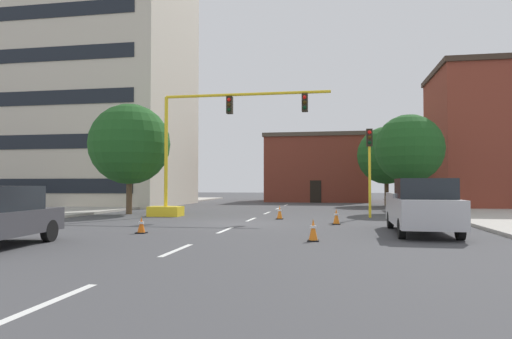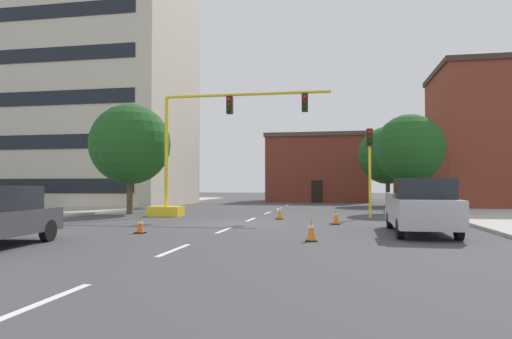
{
  "view_description": "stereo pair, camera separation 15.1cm",
  "coord_description": "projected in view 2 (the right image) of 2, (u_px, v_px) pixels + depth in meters",
  "views": [
    {
      "loc": [
        4.26,
        -20.3,
        1.78
      ],
      "look_at": [
        0.08,
        3.48,
        2.58
      ],
      "focal_mm": 31.86,
      "sensor_mm": 36.0,
      "label": 1
    },
    {
      "loc": [
        4.4,
        -20.27,
        1.78
      ],
      "look_at": [
        0.08,
        3.48,
        2.58
      ],
      "focal_mm": 31.86,
      "sensor_mm": 36.0,
      "label": 2
    }
  ],
  "objects": [
    {
      "name": "pickup_truck_silver",
      "position": [
        420.0,
        207.0,
        16.39
      ],
      "size": [
        2.1,
        5.43,
        1.99
      ],
      "color": "#BCBCC1",
      "rests_on": "ground_plane"
    },
    {
      "name": "lane_stripe_seg_0",
      "position": [
        45.0,
        301.0,
        6.89
      ],
      "size": [
        0.16,
        2.4,
        0.01
      ],
      "primitive_type": "cube",
      "color": "silver",
      "rests_on": "ground_plane"
    },
    {
      "name": "lane_stripe_seg_4",
      "position": [
        268.0,
        213.0,
        28.53
      ],
      "size": [
        0.16,
        2.4,
        0.01
      ],
      "primitive_type": "cube",
      "color": "silver",
      "rests_on": "ground_plane"
    },
    {
      "name": "lane_stripe_seg_1",
      "position": [
        174.0,
        250.0,
        12.3
      ],
      "size": [
        0.16,
        2.4,
        0.01
      ],
      "primitive_type": "cube",
      "color": "silver",
      "rests_on": "ground_plane"
    },
    {
      "name": "ground_plane",
      "position": [
        241.0,
        224.0,
        20.66
      ],
      "size": [
        160.0,
        160.0,
        0.0
      ],
      "primitive_type": "plane",
      "color": "#424244"
    },
    {
      "name": "lane_stripe_seg_6",
      "position": [
        287.0,
        205.0,
        39.34
      ],
      "size": [
        0.16,
        2.4,
        0.01
      ],
      "primitive_type": "cube",
      "color": "silver",
      "rests_on": "ground_plane"
    },
    {
      "name": "lane_stripe_seg_5",
      "position": [
        279.0,
        208.0,
        33.93
      ],
      "size": [
        0.16,
        2.4,
        0.01
      ],
      "primitive_type": "cube",
      "color": "silver",
      "rests_on": "ground_plane"
    },
    {
      "name": "traffic_cone_roadside_a",
      "position": [
        311.0,
        230.0,
        14.22
      ],
      "size": [
        0.36,
        0.36,
        0.71
      ],
      "color": "black",
      "rests_on": "ground_plane"
    },
    {
      "name": "traffic_cone_roadside_b",
      "position": [
        336.0,
        217.0,
        20.21
      ],
      "size": [
        0.36,
        0.36,
        0.71
      ],
      "color": "black",
      "rests_on": "ground_plane"
    },
    {
      "name": "building_row_right",
      "position": [
        508.0,
        137.0,
        34.72
      ],
      "size": [
        10.78,
        8.94,
        10.76
      ],
      "color": "brown",
      "rests_on": "ground_plane"
    },
    {
      "name": "traffic_signal_gantry",
      "position": [
        189.0,
        175.0,
        25.4
      ],
      "size": [
        10.12,
        1.2,
        6.83
      ],
      "color": "yellow",
      "rests_on": "ground_plane"
    },
    {
      "name": "traffic_cone_roadside_d",
      "position": [
        280.0,
        212.0,
        23.32
      ],
      "size": [
        0.36,
        0.36,
        0.71
      ],
      "color": "black",
      "rests_on": "ground_plane"
    },
    {
      "name": "tree_right_far",
      "position": [
        388.0,
        155.0,
        38.55
      ],
      "size": [
        4.89,
        4.89,
        6.71
      ],
      "color": "#4C3823",
      "rests_on": "ground_plane"
    },
    {
      "name": "traffic_cone_roadside_c",
      "position": [
        140.0,
        225.0,
        16.58
      ],
      "size": [
        0.36,
        0.36,
        0.6
      ],
      "color": "black",
      "rests_on": "ground_plane"
    },
    {
      "name": "lane_stripe_seg_3",
      "position": [
        251.0,
        219.0,
        23.12
      ],
      "size": [
        0.16,
        2.4,
        0.01
      ],
      "primitive_type": "cube",
      "color": "silver",
      "rests_on": "ground_plane"
    },
    {
      "name": "traffic_light_pole_right",
      "position": [
        370.0,
        152.0,
        24.51
      ],
      "size": [
        0.32,
        0.47,
        4.8
      ],
      "color": "yellow",
      "rests_on": "ground_plane"
    },
    {
      "name": "building_tall_left",
      "position": [
        102.0,
        71.0,
        40.44
      ],
      "size": [
        14.92,
        12.15,
        23.84
      ],
      "color": "beige",
      "rests_on": "ground_plane"
    },
    {
      "name": "sidewalk_left",
      "position": [
        80.0,
        210.0,
        30.84
      ],
      "size": [
        6.0,
        56.0,
        0.14
      ],
      "primitive_type": "cube",
      "color": "#B2ADA3",
      "rests_on": "ground_plane"
    },
    {
      "name": "sidewalk_right",
      "position": [
        488.0,
        214.0,
        26.21
      ],
      "size": [
        6.0,
        56.0,
        0.14
      ],
      "primitive_type": "cube",
      "color": "#B2ADA3",
      "rests_on": "ground_plane"
    },
    {
      "name": "tree_right_mid",
      "position": [
        410.0,
        149.0,
        28.32
      ],
      "size": [
        4.27,
        4.27,
        6.18
      ],
      "color": "#4C3823",
      "rests_on": "ground_plane"
    },
    {
      "name": "lane_stripe_seg_2",
      "position": [
        224.0,
        230.0,
        17.71
      ],
      "size": [
        0.16,
        2.4,
        0.01
      ],
      "primitive_type": "cube",
      "color": "silver",
      "rests_on": "ground_plane"
    },
    {
      "name": "tree_left_near",
      "position": [
        130.0,
        144.0,
        27.57
      ],
      "size": [
        4.88,
        4.88,
        6.68
      ],
      "color": "brown",
      "rests_on": "ground_plane"
    },
    {
      "name": "building_brick_center",
      "position": [
        319.0,
        169.0,
        49.24
      ],
      "size": [
        10.7,
        9.16,
        7.03
      ],
      "color": "brown",
      "rests_on": "ground_plane"
    }
  ]
}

